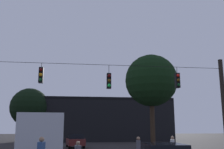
{
  "coord_description": "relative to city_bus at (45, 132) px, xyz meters",
  "views": [
    {
      "loc": [
        -0.05,
        -4.15,
        2.14
      ],
      "look_at": [
        1.99,
        11.33,
        5.34
      ],
      "focal_mm": 42.4,
      "sensor_mm": 36.0,
      "label": 1
    }
  ],
  "objects": [
    {
      "name": "corner_building",
      "position": [
        7.63,
        29.6,
        1.77
      ],
      "size": [
        22.16,
        13.12,
        7.27
      ],
      "color": "black",
      "rests_on": "ground"
    },
    {
      "name": "pedestrian_crossing_right",
      "position": [
        6.1,
        -4.03,
        -0.93
      ],
      "size": [
        0.29,
        0.39,
        1.65
      ],
      "color": "black",
      "rests_on": "ground"
    },
    {
      "name": "city_bus",
      "position": [
        0.0,
        0.0,
        0.0
      ],
      "size": [
        3.23,
        11.14,
        3.0
      ],
      "color": "#B7BCC6",
      "rests_on": "ground"
    },
    {
      "name": "car_far_left",
      "position": [
        2.21,
        10.78,
        -1.07
      ],
      "size": [
        2.25,
        4.47,
        1.52
      ],
      "color": "#511919",
      "rests_on": "ground"
    },
    {
      "name": "tree_right_far",
      "position": [
        -5.34,
        24.12,
        3.64
      ],
      "size": [
        6.18,
        6.18,
        8.61
      ],
      "color": "black",
      "rests_on": "ground"
    },
    {
      "name": "overhead_signal_span",
      "position": [
        2.34,
        -4.37,
        2.0
      ],
      "size": [
        18.95,
        0.44,
        6.64
      ],
      "color": "black",
      "rests_on": "ground"
    },
    {
      "name": "pedestrian_crossing_center",
      "position": [
        8.52,
        -3.36,
        -0.93
      ],
      "size": [
        0.32,
        0.41,
        1.66
      ],
      "color": "black",
      "rests_on": "ground"
    },
    {
      "name": "tree_left_silhouette",
      "position": [
        10.08,
        6.55,
        5.26
      ],
      "size": [
        5.53,
        5.53,
        9.93
      ],
      "color": "#2D2116",
      "rests_on": "ground"
    }
  ]
}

